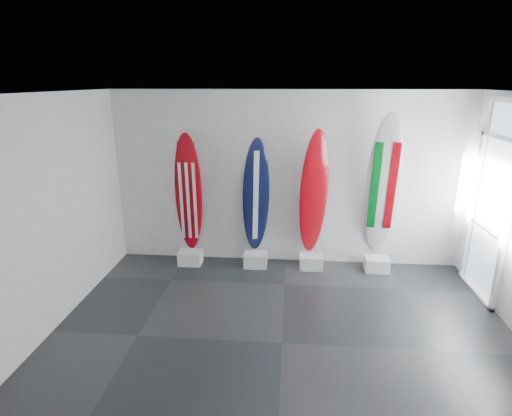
# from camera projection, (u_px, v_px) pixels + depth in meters

# --- Properties ---
(floor) EXTENTS (6.00, 6.00, 0.00)m
(floor) POSITION_uv_depth(u_px,v_px,m) (282.00, 343.00, 5.10)
(floor) COLOR black
(floor) RESTS_ON ground
(ceiling) EXTENTS (6.00, 6.00, 0.00)m
(ceiling) POSITION_uv_depth(u_px,v_px,m) (288.00, 94.00, 4.20)
(ceiling) COLOR white
(ceiling) RESTS_ON wall_back
(wall_back) EXTENTS (6.00, 0.00, 6.00)m
(wall_back) POSITION_uv_depth(u_px,v_px,m) (287.00, 180.00, 7.03)
(wall_back) COLOR silver
(wall_back) RESTS_ON ground
(wall_front) EXTENTS (6.00, 0.00, 6.00)m
(wall_front) POSITION_uv_depth(u_px,v_px,m) (276.00, 388.00, 2.27)
(wall_front) COLOR silver
(wall_front) RESTS_ON ground
(wall_left) EXTENTS (0.00, 5.00, 5.00)m
(wall_left) POSITION_uv_depth(u_px,v_px,m) (34.00, 223.00, 4.89)
(wall_left) COLOR silver
(wall_left) RESTS_ON ground
(display_block_usa) EXTENTS (0.40, 0.30, 0.24)m
(display_block_usa) POSITION_uv_depth(u_px,v_px,m) (190.00, 258.00, 7.27)
(display_block_usa) COLOR silver
(display_block_usa) RESTS_ON floor
(surfboard_usa) EXTENTS (0.47, 0.16, 2.09)m
(surfboard_usa) POSITION_uv_depth(u_px,v_px,m) (189.00, 193.00, 7.02)
(surfboard_usa) COLOR maroon
(surfboard_usa) RESTS_ON display_block_usa
(display_block_navy) EXTENTS (0.40, 0.30, 0.24)m
(display_block_navy) POSITION_uv_depth(u_px,v_px,m) (256.00, 260.00, 7.17)
(display_block_navy) COLOR silver
(display_block_navy) RESTS_ON floor
(surfboard_navy) EXTENTS (0.52, 0.41, 2.03)m
(surfboard_navy) POSITION_uv_depth(u_px,v_px,m) (256.00, 196.00, 6.93)
(surfboard_navy) COLOR black
(surfboard_navy) RESTS_ON display_block_navy
(display_block_swiss) EXTENTS (0.40, 0.30, 0.24)m
(display_block_swiss) POSITION_uv_depth(u_px,v_px,m) (311.00, 262.00, 7.10)
(display_block_swiss) COLOR silver
(display_block_swiss) RESTS_ON floor
(surfboard_swiss) EXTENTS (0.56, 0.42, 2.18)m
(surfboard_swiss) POSITION_uv_depth(u_px,v_px,m) (314.00, 193.00, 6.83)
(surfboard_swiss) COLOR maroon
(surfboard_swiss) RESTS_ON display_block_swiss
(display_block_italy) EXTENTS (0.40, 0.30, 0.24)m
(display_block_italy) POSITION_uv_depth(u_px,v_px,m) (377.00, 264.00, 7.01)
(display_block_italy) COLOR silver
(display_block_italy) RESTS_ON floor
(surfboard_italy) EXTENTS (0.60, 0.52, 2.46)m
(surfboard_italy) POSITION_uv_depth(u_px,v_px,m) (383.00, 187.00, 6.70)
(surfboard_italy) COLOR silver
(surfboard_italy) RESTS_ON display_block_italy
(wall_outlet) EXTENTS (0.09, 0.02, 0.13)m
(wall_outlet) POSITION_uv_depth(u_px,v_px,m) (153.00, 238.00, 7.55)
(wall_outlet) COLOR silver
(wall_outlet) RESTS_ON wall_back
(glass_door) EXTENTS (0.12, 1.16, 2.85)m
(glass_door) POSITION_uv_depth(u_px,v_px,m) (492.00, 204.00, 5.90)
(glass_door) COLOR white
(glass_door) RESTS_ON floor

